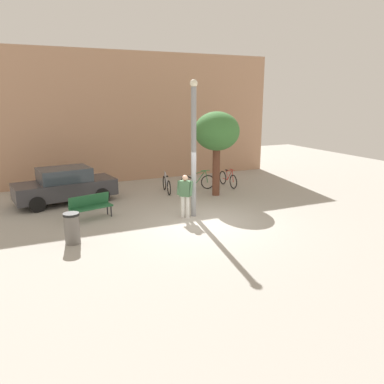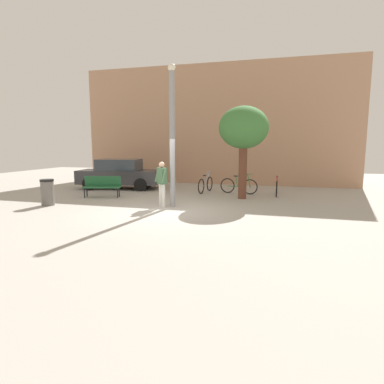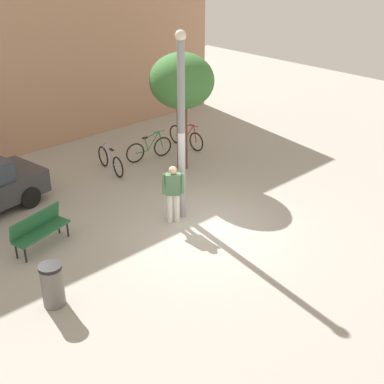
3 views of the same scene
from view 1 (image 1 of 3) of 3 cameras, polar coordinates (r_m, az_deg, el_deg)
ground_plane at (r=14.08m, az=1.78°, el=-4.56°), size 36.00×36.00×0.00m
building_facade at (r=21.96m, az=-8.85°, el=11.14°), size 16.00×2.00×6.86m
lamppost at (r=14.23m, az=0.26°, el=6.82°), size 0.28×0.28×5.12m
person_by_lamppost at (r=14.32m, az=-1.05°, el=-0.20°), size 0.60×0.55×1.67m
park_bench at (r=14.83m, az=-15.05°, el=-1.88°), size 1.67×0.86×0.92m
plaza_tree at (r=17.44m, az=3.75°, el=8.92°), size 2.07×2.07×3.88m
bicycle_red at (r=19.65m, az=5.44°, el=1.94°), size 0.08×1.81×0.97m
bicycle_green at (r=18.90m, az=0.82°, el=1.52°), size 1.79×0.35×0.97m
bicycle_silver at (r=18.35m, az=-3.85°, el=1.10°), size 0.33×1.80×0.97m
parked_car_charcoal at (r=17.34m, az=-18.56°, el=0.95°), size 4.40×2.30×1.55m
trash_bin at (r=12.53m, az=-17.61°, el=-5.22°), size 0.50×0.50×1.00m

